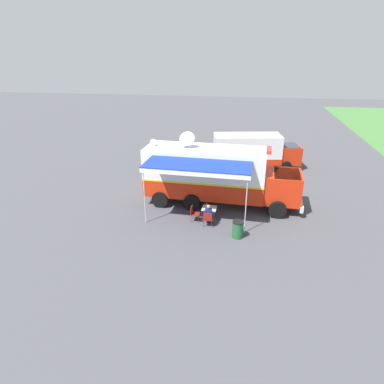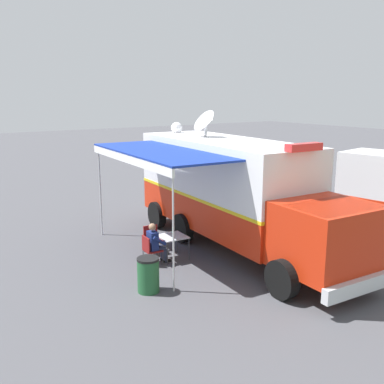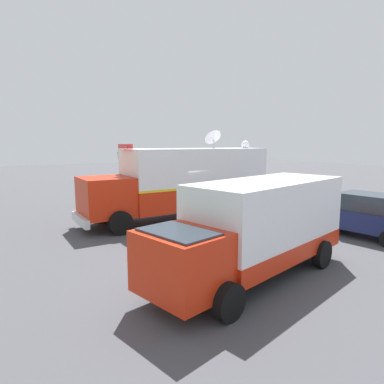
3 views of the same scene
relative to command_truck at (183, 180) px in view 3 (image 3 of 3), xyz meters
name	(u,v)px [view 3 (image 3 of 3)]	position (x,y,z in m)	size (l,w,h in m)	color
ground_plane	(196,217)	(-0.07, -0.74, -1.94)	(100.00, 100.00, 0.00)	#47474C
lot_stripe	(244,228)	(-3.21, -1.17, -1.94)	(0.12, 4.80, 0.01)	silver
command_truck	(183,180)	(0.00, 0.00, 0.00)	(5.17, 9.61, 4.53)	red
folding_table	(164,199)	(2.25, -0.19, -1.27)	(0.84, 0.84, 0.73)	silver
water_bottle	(167,196)	(2.13, -0.35, -1.11)	(0.07, 0.07, 0.22)	#3F9959
folding_chair_at_table	(157,200)	(3.05, -0.18, -1.43)	(0.51, 0.51, 0.87)	maroon
folding_chair_beside_table	(174,200)	(2.49, -1.04, -1.43)	(0.51, 0.51, 0.87)	maroon
seated_responder	(158,198)	(2.86, -0.17, -1.29)	(0.68, 0.57, 1.25)	navy
trash_bin	(124,201)	(3.98, 1.45, -1.49)	(0.57, 0.57, 0.91)	#235B33
support_truck	(257,228)	(-7.32, 2.31, -0.56)	(3.23, 7.05, 2.70)	white
car_behind_truck	(366,215)	(-6.93, -4.31, -1.06)	(4.32, 2.26, 1.76)	navy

